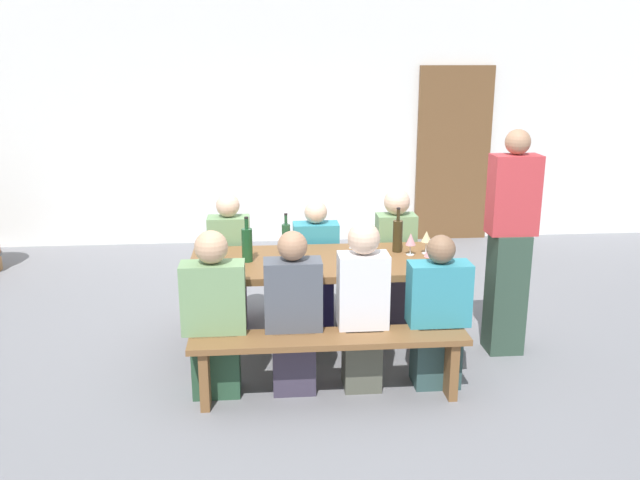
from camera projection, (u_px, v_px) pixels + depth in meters
name	position (u px, v px, depth m)	size (l,w,h in m)	color
ground_plane	(320.00, 352.00, 5.13)	(24.00, 24.00, 0.00)	slate
back_wall	(296.00, 109.00, 7.91)	(14.00, 0.20, 3.20)	white
wooden_door	(453.00, 154.00, 8.08)	(0.90, 0.06, 2.10)	brown
tasting_table	(320.00, 270.00, 4.95)	(1.92, 0.83, 0.75)	brown
bench_near	(329.00, 350.00, 4.35)	(1.82, 0.30, 0.45)	brown
bench_far	(313.00, 279.00, 5.73)	(1.82, 0.30, 0.45)	brown
wine_bottle_0	(398.00, 235.00, 5.10)	(0.07, 0.07, 0.35)	#332814
wine_bottle_1	(286.00, 238.00, 5.07)	(0.06, 0.06, 0.31)	#234C2D
wine_bottle_2	(247.00, 244.00, 4.85)	(0.08, 0.08, 0.34)	#194723
wine_glass_0	(429.00, 252.00, 4.75)	(0.07, 0.07, 0.15)	silver
wine_glass_1	(426.00, 237.00, 5.04)	(0.08, 0.08, 0.18)	silver
wine_glass_2	(353.00, 235.00, 5.19)	(0.07, 0.07, 0.16)	silver
wine_glass_3	(411.00, 240.00, 5.01)	(0.08, 0.08, 0.17)	silver
wine_glass_4	(215.00, 238.00, 5.11)	(0.08, 0.08, 0.15)	silver
seated_guest_near_0	(214.00, 318.00, 4.38)	(0.42, 0.24, 1.14)	#294D35
seated_guest_near_1	(293.00, 317.00, 4.43)	(0.38, 0.24, 1.12)	#3C3547
seated_guest_near_2	(363.00, 309.00, 4.46)	(0.33, 0.24, 1.17)	#515245
seated_guest_near_3	(438.00, 316.00, 4.52)	(0.41, 0.24, 1.07)	#304D4C
seated_guest_far_0	(230.00, 265.00, 5.47)	(0.34, 0.24, 1.14)	#472749
seated_guest_far_1	(316.00, 268.00, 5.54)	(0.37, 0.24, 1.07)	navy
seated_guest_far_2	(395.00, 258.00, 5.58)	(0.32, 0.24, 1.16)	#564962
standing_host	(510.00, 247.00, 4.96)	(0.35, 0.24, 1.71)	#304839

